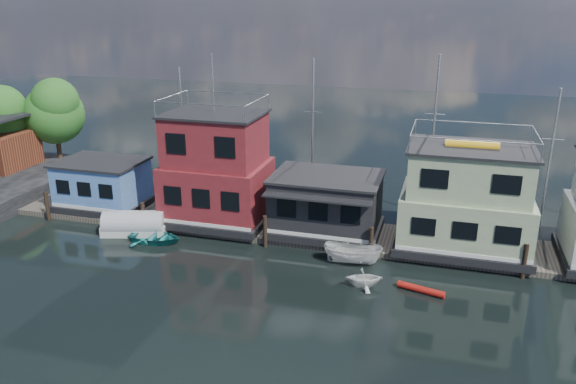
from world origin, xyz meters
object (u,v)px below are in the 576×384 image
(houseboat_green, at_px, (466,201))
(red_kayak, at_px, (421,289))
(motorboat, at_px, (353,254))
(houseboat_red, at_px, (217,171))
(tarp_runabout, at_px, (134,225))
(dinghy_white, at_px, (364,278))
(houseboat_blue, at_px, (103,184))
(houseboat_dark, at_px, (326,204))
(dinghy_teal, at_px, (155,237))

(houseboat_green, xyz_separation_m, red_kayak, (-2.15, -6.21, -3.35))
(motorboat, height_order, red_kayak, motorboat)
(houseboat_red, relative_size, motorboat, 3.22)
(houseboat_green, height_order, red_kayak, houseboat_green)
(houseboat_red, relative_size, tarp_runabout, 2.51)
(dinghy_white, bearing_deg, tarp_runabout, 63.36)
(motorboat, distance_m, tarp_runabout, 15.53)
(houseboat_red, bearing_deg, tarp_runabout, -146.83)
(houseboat_blue, height_order, dinghy_white, houseboat_blue)
(houseboat_red, height_order, houseboat_green, houseboat_red)
(houseboat_blue, xyz_separation_m, houseboat_red, (9.50, 0.00, 1.90))
(houseboat_dark, relative_size, houseboat_green, 0.88)
(houseboat_green, bearing_deg, houseboat_blue, -180.00)
(motorboat, xyz_separation_m, dinghy_white, (1.10, -2.62, -0.14))
(houseboat_red, xyz_separation_m, houseboat_green, (17.00, 0.00, -0.55))
(houseboat_red, xyz_separation_m, tarp_runabout, (-4.98, -3.26, -3.43))
(houseboat_blue, bearing_deg, houseboat_red, 0.00)
(motorboat, bearing_deg, houseboat_blue, 79.84)
(dinghy_teal, bearing_deg, red_kayak, -100.47)
(tarp_runabout, bearing_deg, houseboat_red, 16.75)
(dinghy_teal, relative_size, dinghy_white, 1.65)
(houseboat_blue, bearing_deg, red_kayak, -14.30)
(red_kayak, bearing_deg, houseboat_red, 171.60)
(dinghy_white, bearing_deg, houseboat_blue, 57.22)
(houseboat_red, bearing_deg, houseboat_blue, -180.00)
(motorboat, distance_m, red_kayak, 4.97)
(houseboat_green, relative_size, motorboat, 2.28)
(houseboat_red, relative_size, dinghy_teal, 3.29)
(houseboat_red, relative_size, red_kayak, 4.40)
(motorboat, bearing_deg, tarp_runabout, 88.58)
(houseboat_blue, height_order, dinghy_teal, houseboat_blue)
(houseboat_blue, relative_size, houseboat_dark, 0.86)
(dinghy_teal, relative_size, red_kayak, 1.34)
(houseboat_dark, height_order, motorboat, houseboat_dark)
(houseboat_red, bearing_deg, motorboat, -19.78)
(tarp_runabout, bearing_deg, dinghy_teal, -40.96)
(houseboat_red, relative_size, houseboat_dark, 1.60)
(houseboat_red, xyz_separation_m, dinghy_teal, (-2.88, -4.22, -3.73))
(dinghy_teal, bearing_deg, tarp_runabout, 61.38)
(houseboat_red, bearing_deg, houseboat_green, 0.00)
(dinghy_teal, relative_size, tarp_runabout, 0.76)
(tarp_runabout, bearing_deg, dinghy_white, -27.15)
(tarp_runabout, xyz_separation_m, dinghy_white, (16.63, -3.15, -0.09))
(tarp_runabout, bearing_deg, houseboat_dark, -2.41)
(houseboat_green, xyz_separation_m, dinghy_white, (-5.36, -6.41, -2.97))
(dinghy_teal, distance_m, dinghy_white, 14.69)
(houseboat_red, bearing_deg, dinghy_teal, -124.30)
(houseboat_green, relative_size, red_kayak, 3.12)
(houseboat_green, height_order, tarp_runabout, houseboat_green)
(tarp_runabout, bearing_deg, red_kayak, -24.88)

